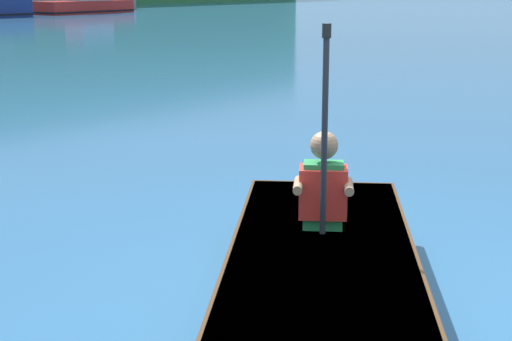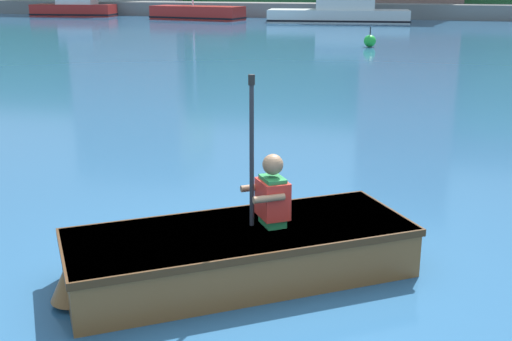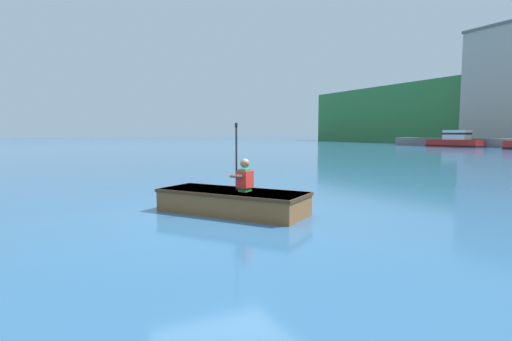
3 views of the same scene
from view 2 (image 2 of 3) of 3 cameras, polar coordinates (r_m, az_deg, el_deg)
ground_plane at (r=5.21m, az=0.04°, el=-10.39°), size 300.00×300.00×0.00m
marina_dock at (r=42.68m, az=13.31°, el=13.61°), size 63.05×2.40×0.90m
moored_boat_dock_west_inner at (r=40.66m, az=-5.25°, el=13.76°), size 6.09×2.96×5.22m
moored_boat_dock_east_inner at (r=45.88m, az=-15.83°, el=13.89°), size 5.68×2.38×1.79m
moored_boat_dock_east_end at (r=38.11m, az=7.57°, el=14.02°), size 8.21×3.13×2.05m
rowboat_foreground at (r=5.27m, az=-1.82°, el=-7.13°), size 2.92×2.48×0.43m
person_paddler at (r=5.21m, az=1.37°, el=-2.04°), size 0.45×0.45×1.25m
channel_buoy at (r=24.16m, az=10.08°, el=11.27°), size 0.44×0.44×0.72m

